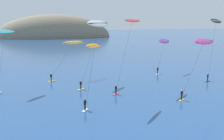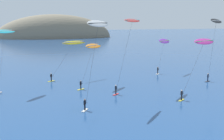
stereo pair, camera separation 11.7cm
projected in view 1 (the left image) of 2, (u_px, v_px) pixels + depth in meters
name	position (u px, v px, depth m)	size (l,w,h in m)	color
headland_island	(56.00, 37.00, 197.03)	(76.66, 51.45, 31.23)	#7A705B
kitesurfer_magenta	(203.00, 45.00, 46.04)	(8.48, 4.91, 9.50)	yellow
kitesurfer_cyan	(4.00, 36.00, 48.76)	(4.37, 4.71, 10.86)	silver
kitesurfer_red	(131.00, 26.00, 49.60)	(7.04, 6.61, 12.73)	red
kitesurfer_orange	(92.00, 49.00, 53.12)	(5.91, 5.97, 8.04)	yellow
kitesurfer_yellow	(72.00, 46.00, 59.92)	(8.78, 5.17, 8.04)	yellow
kitesurfer_purple	(164.00, 43.00, 66.21)	(5.37, 4.88, 8.03)	silver
kitesurfer_white	(97.00, 29.00, 40.57)	(5.60, 6.44, 12.52)	silver
kitesurfer_black	(215.00, 25.00, 57.14)	(5.27, 4.01, 12.77)	#2D2D33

